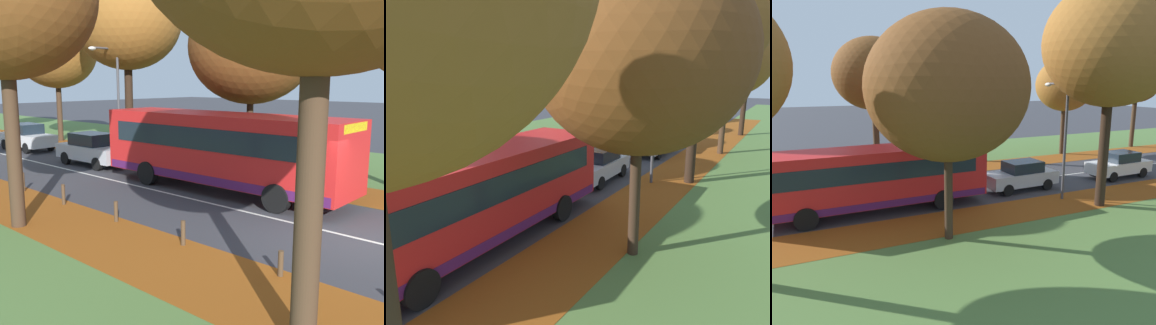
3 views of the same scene
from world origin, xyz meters
The scene contains 17 objects.
grass_verge_left centered at (-9.20, 20.00, 0.00)m, with size 12.00×90.00×0.01m, color #517538.
leaf_litter_left centered at (-4.60, 14.00, 0.01)m, with size 2.80×60.00×0.00m, color #8C4714.
leaf_litter_right centered at (4.60, 14.00, 0.01)m, with size 2.80×60.00×0.00m, color #8C4714.
road_centre_line centered at (0.00, 20.00, 0.00)m, with size 0.12×80.00×0.01m, color silver.
tree_left_mid centered at (-6.30, 15.92, 6.27)m, with size 4.82×4.82×8.47m.
tree_left_far centered at (-6.09, 23.44, 5.73)m, with size 4.77×4.77×7.90m.
tree_left_distant centered at (-6.19, 31.72, 5.90)m, with size 4.05×4.05×7.76m.
tree_right_near centered at (6.15, 8.03, 5.78)m, with size 5.95×5.95×8.47m.
tree_right_mid centered at (5.59, 16.34, 7.64)m, with size 6.31×6.31×10.51m.
tree_right_far centered at (5.56, 24.00, 6.18)m, with size 5.52×5.52×8.68m.
tree_right_distant centered at (5.60, 32.45, 6.21)m, with size 4.29×4.29×8.18m.
bollard_fifth centered at (-3.55, 8.86, 0.36)m, with size 0.12×0.12×0.72m, color #4C3823.
bollard_sixth centered at (-3.55, 11.71, 0.36)m, with size 0.12×0.12×0.73m, color #4C3823.
streetlamp_right centered at (3.67, 15.31, 3.74)m, with size 1.89×0.28×6.00m.
bus centered at (1.72, 6.20, 1.70)m, with size 2.77×10.43×2.98m.
car_silver_lead centered at (1.54, 14.34, 0.81)m, with size 1.87×4.24×1.62m.
car_white_following centered at (1.78, 21.64, 0.81)m, with size 1.86×4.24×1.62m.
Camera 2 is at (10.12, -1.69, 5.42)m, focal length 35.00 mm.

